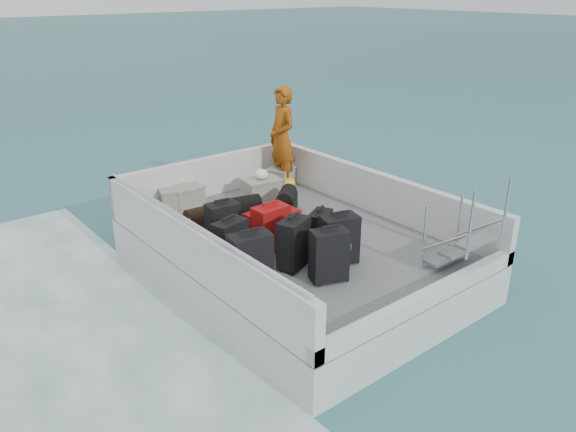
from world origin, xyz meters
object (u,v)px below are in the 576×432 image
suitcase_3 (329,256)px  suitcase_4 (294,244)px  suitcase_1 (230,245)px  crate_2 (262,190)px  suitcase_5 (271,229)px  suitcase_7 (320,231)px  suitcase_6 (339,240)px  suitcase_0 (251,264)px  suitcase_2 (223,225)px  crate_3 (282,177)px  passenger (282,138)px  suitcase_8 (272,221)px  crate_1 (187,197)px  crate_0 (178,199)px

suitcase_3 → suitcase_4: suitcase_3 is taller
suitcase_1 → crate_2: size_ratio=1.15×
suitcase_5 → suitcase_7: suitcase_5 is taller
suitcase_6 → crate_2: bearing=93.0°
suitcase_3 → crate_2: size_ratio=1.19×
suitcase_0 → suitcase_2: suitcase_0 is taller
suitcase_5 → crate_3: (1.88, 2.13, -0.17)m
suitcase_0 → suitcase_5: (0.90, 0.77, -0.05)m
suitcase_3 → suitcase_6: (0.44, 0.28, -0.01)m
suitcase_3 → suitcase_7: size_ratio=1.21×
passenger → suitcase_3: bearing=-18.4°
suitcase_8 → crate_2: (0.65, 1.16, 0.03)m
suitcase_1 → suitcase_4: bearing=-48.4°
crate_2 → suitcase_8: bearing=-119.3°
suitcase_5 → suitcase_6: 1.00m
crate_1 → crate_2: size_ratio=0.88×
suitcase_3 → suitcase_8: bearing=96.3°
crate_1 → suitcase_8: bearing=-73.2°
suitcase_5 → crate_3: suitcase_5 is taller
suitcase_2 → crate_1: bearing=84.3°
suitcase_3 → crate_3: 3.77m
suitcase_4 → crate_0: bearing=72.0°
suitcase_2 → passenger: 2.76m
suitcase_6 → suitcase_5: bearing=135.7°
suitcase_3 → suitcase_7: 0.91m
suitcase_4 → passenger: (1.88, 2.62, 0.59)m
suitcase_4 → suitcase_8: 1.29m
suitcase_2 → suitcase_8: suitcase_2 is taller
suitcase_4 → crate_2: size_ratio=1.16×
crate_0 → passenger: (2.04, -0.26, 0.77)m
suitcase_0 → suitcase_2: 1.41m
suitcase_2 → crate_0: (0.21, 1.74, -0.16)m
suitcase_5 → suitcase_8: size_ratio=0.88×
suitcase_4 → crate_0: size_ratio=1.22×
suitcase_1 → suitcase_7: (1.30, -0.33, -0.05)m
suitcase_5 → passenger: bearing=47.0°
suitcase_6 → suitcase_7: (0.07, 0.47, -0.05)m
suitcase_3 → suitcase_5: suitcase_3 is taller
crate_2 → suitcase_3: bearing=-110.3°
suitcase_7 → suitcase_8: (-0.10, 0.99, -0.14)m
crate_2 → crate_1: bearing=154.2°
suitcase_1 → crate_1: suitcase_1 is taller
suitcase_0 → suitcase_3: 1.01m
suitcase_0 → suitcase_5: bearing=50.5°
suitcase_1 → crate_1: 2.49m
suitcase_0 → suitcase_3: bearing=-12.4°
crate_1 → crate_3: (1.94, -0.18, 0.01)m
suitcase_6 → crate_0: 3.26m
suitcase_2 → suitcase_3: size_ratio=0.94×
crate_0 → crate_3: bearing=-4.8°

